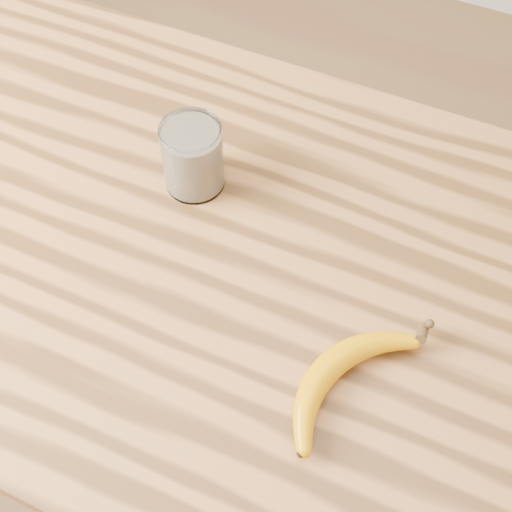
% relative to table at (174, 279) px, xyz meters
% --- Properties ---
extents(table, '(1.20, 0.80, 0.90)m').
position_rel_table_xyz_m(table, '(0.00, 0.00, 0.00)').
color(table, '#A96C33').
rests_on(table, ground).
extents(smoothie_glass, '(0.09, 0.09, 0.11)m').
position_rel_table_xyz_m(smoothie_glass, '(-0.00, 0.10, 0.18)').
color(smoothie_glass, white).
rests_on(smoothie_glass, table).
extents(banana, '(0.21, 0.32, 0.04)m').
position_rel_table_xyz_m(banana, '(0.29, -0.11, 0.15)').
color(banana, '#E09200').
rests_on(banana, table).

